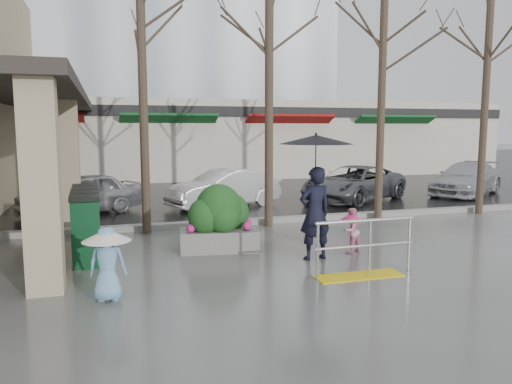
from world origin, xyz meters
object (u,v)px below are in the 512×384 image
tree_west (141,23)px  child_blue (107,255)px  woman (315,184)px  car_b (224,188)px  tree_midwest (269,24)px  car_a (79,194)px  tree_east (489,33)px  news_boxes (86,222)px  car_d (466,179)px  tree_mideast (383,45)px  child_pink (351,227)px  car_c (354,184)px  handrail (362,256)px  planter (219,219)px

tree_west → child_blue: size_ratio=5.91×
woman → car_b: 7.00m
tree_midwest → car_a: bearing=145.9°
tree_midwest → car_a: (-4.91, 3.33, -4.60)m
woman → car_b: woman is taller
woman → child_blue: 4.26m
tree_east → news_boxes: (-11.35, -1.76, -4.70)m
child_blue → car_d: car_d is taller
tree_mideast → news_boxes: size_ratio=2.66×
tree_mideast → child_pink: tree_mideast is taller
tree_midwest → car_c: bearing=38.6°
tree_mideast → woman: 5.95m
handrail → tree_east: 9.60m
tree_east → child_blue: tree_east is taller
car_a → car_c: same height
tree_mideast → car_b: size_ratio=1.70×
tree_west → planter: tree_west is taller
news_boxes → child_pink: bearing=-16.9°
car_a → car_d: same height
tree_east → car_d: size_ratio=1.66×
tree_midwest → news_boxes: (-4.55, -1.76, -4.55)m
planter → car_b: bearing=75.7°
car_a → news_boxes: bearing=-22.7°
tree_east → child_blue: (-10.95, -4.80, -4.68)m
tree_west → tree_mideast: (6.50, 0.00, -0.22)m
tree_mideast → tree_east: bearing=-0.0°
tree_west → car_d: bearing=16.5°
tree_mideast → woman: tree_mideast is taller
child_pink → handrail: bearing=44.9°
tree_west → car_b: tree_west is taller
car_a → handrail: bearing=5.2°
handrail → car_b: bearing=93.9°
handrail → car_a: (-5.07, 8.13, 0.25)m
tree_mideast → woman: (-3.49, -3.48, -3.34)m
car_c → news_boxes: bearing=-90.5°
child_pink → car_c: (3.61, 6.71, 0.09)m
car_b → car_d: 9.79m
child_pink → planter: 2.79m
child_blue → news_boxes: (-0.40, 3.03, -0.02)m
tree_east → woman: bearing=-153.5°
car_b → car_d: same height
handrail → planter: bearing=127.8°
planter → child_blue: bearing=-131.7°
tree_midwest → car_c: size_ratio=1.54×
tree_west → handrail: bearing=-55.0°
tree_midwest → planter: 5.39m
handrail → news_boxes: bearing=147.2°
car_b → car_d: (9.79, 0.27, 0.00)m
tree_mideast → car_b: tree_mideast is taller
tree_east → car_c: 6.38m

